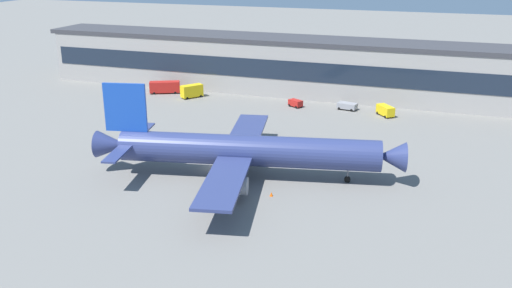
{
  "coord_description": "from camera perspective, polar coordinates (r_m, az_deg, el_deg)",
  "views": [
    {
      "loc": [
        38.82,
        -87.71,
        38.19
      ],
      "look_at": [
        7.64,
        1.89,
        5.0
      ],
      "focal_mm": 38.8,
      "sensor_mm": 36.0,
      "label": 1
    }
  ],
  "objects": [
    {
      "name": "airliner",
      "position": [
        97.05,
        -1.3,
        -0.67
      ],
      "size": [
        54.6,
        46.87,
        16.51
      ],
      "color": "navy",
      "rests_on": "ground_plane"
    },
    {
      "name": "pushback_tractor",
      "position": [
        142.59,
        9.42,
        3.92
      ],
      "size": [
        5.19,
        3.42,
        1.75
      ],
      "color": "gray",
      "rests_on": "ground_plane"
    },
    {
      "name": "crew_van",
      "position": [
        138.89,
        13.17,
        3.43
      ],
      "size": [
        4.95,
        5.44,
        2.55
      ],
      "color": "yellow",
      "rests_on": "ground_plane"
    },
    {
      "name": "stair_truck",
      "position": [
        153.33,
        -6.6,
        5.49
      ],
      "size": [
        5.48,
        6.26,
        3.55
      ],
      "color": "yellow",
      "rests_on": "ground_plane"
    },
    {
      "name": "ground_plane",
      "position": [
        103.24,
        -4.36,
        -2.49
      ],
      "size": [
        600.0,
        600.0,
        0.0
      ],
      "primitive_type": "plane",
      "color": "slate"
    },
    {
      "name": "fuel_truck",
      "position": [
        159.33,
        -9.33,
        5.85
      ],
      "size": [
        8.79,
        6.11,
        3.35
      ],
      "color": "red",
      "rests_on": "ground_plane"
    },
    {
      "name": "traffic_cone_0",
      "position": [
        91.35,
        1.59,
        -5.19
      ],
      "size": [
        0.58,
        0.58,
        0.72
      ],
      "primitive_type": "cone",
      "color": "#F2590C",
      "rests_on": "ground_plane"
    },
    {
      "name": "baggage_tug",
      "position": [
        143.61,
        4.08,
        4.26
      ],
      "size": [
        4.12,
        3.55,
        1.85
      ],
      "color": "red",
      "rests_on": "ground_plane"
    },
    {
      "name": "terminal_building",
      "position": [
        156.75,
        4.52,
        8.04
      ],
      "size": [
        154.1,
        15.6,
        15.52
      ],
      "color": "#9E9993",
      "rests_on": "ground_plane"
    }
  ]
}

